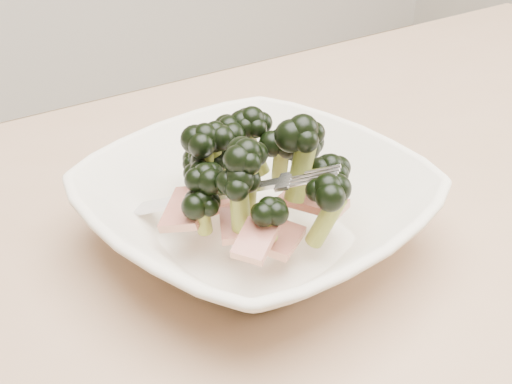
# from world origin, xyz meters

# --- Properties ---
(dining_table) EXTENTS (1.20, 0.80, 0.75)m
(dining_table) POSITION_xyz_m (0.00, 0.00, 0.65)
(dining_table) COLOR tan
(dining_table) RESTS_ON ground
(broccoli_dish) EXTENTS (0.31, 0.31, 0.12)m
(broccoli_dish) POSITION_xyz_m (-0.10, 0.06, 0.79)
(broccoli_dish) COLOR white
(broccoli_dish) RESTS_ON dining_table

